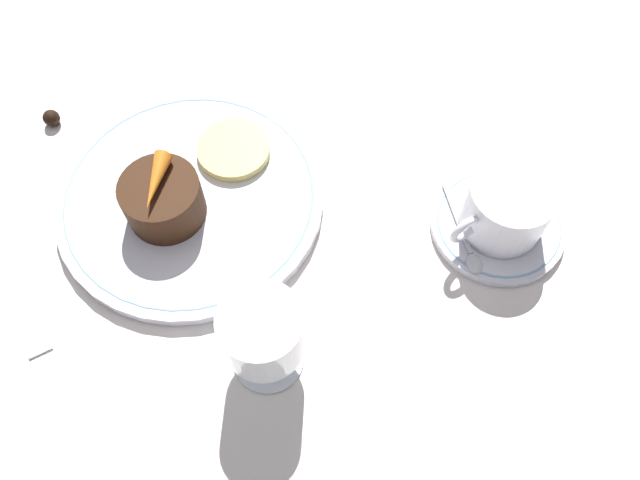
% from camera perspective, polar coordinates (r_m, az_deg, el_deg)
% --- Properties ---
extents(ground_plane, '(3.00, 3.00, 0.00)m').
position_cam_1_polar(ground_plane, '(0.65, -10.62, 1.71)').
color(ground_plane, white).
extents(dinner_plate, '(0.27, 0.27, 0.01)m').
position_cam_1_polar(dinner_plate, '(0.66, -11.69, 3.79)').
color(dinner_plate, white).
rests_on(dinner_plate, ground_plane).
extents(saucer, '(0.14, 0.14, 0.01)m').
position_cam_1_polar(saucer, '(0.66, 15.94, 1.38)').
color(saucer, white).
rests_on(saucer, ground_plane).
extents(coffee_cup, '(0.11, 0.08, 0.06)m').
position_cam_1_polar(coffee_cup, '(0.63, 16.68, 2.95)').
color(coffee_cup, white).
rests_on(coffee_cup, saucer).
extents(spoon, '(0.04, 0.10, 0.00)m').
position_cam_1_polar(spoon, '(0.63, 13.09, 0.17)').
color(spoon, silver).
rests_on(spoon, saucer).
extents(wine_glass, '(0.07, 0.07, 0.10)m').
position_cam_1_polar(wine_glass, '(0.52, -5.26, -8.59)').
color(wine_glass, silver).
rests_on(wine_glass, ground_plane).
extents(fork, '(0.03, 0.18, 0.01)m').
position_cam_1_polar(fork, '(0.67, -25.71, -4.36)').
color(fork, silver).
rests_on(fork, ground_plane).
extents(dessert_cake, '(0.08, 0.08, 0.05)m').
position_cam_1_polar(dessert_cake, '(0.63, -14.16, 3.60)').
color(dessert_cake, '#381E0F').
rests_on(dessert_cake, dinner_plate).
extents(carrot_garnish, '(0.05, 0.06, 0.02)m').
position_cam_1_polar(carrot_garnish, '(0.60, -14.83, 5.21)').
color(carrot_garnish, orange).
rests_on(carrot_garnish, dessert_cake).
extents(pineapple_slice, '(0.08, 0.08, 0.01)m').
position_cam_1_polar(pineapple_slice, '(0.67, -7.89, 8.22)').
color(pineapple_slice, '#EFE075').
rests_on(pineapple_slice, dinner_plate).
extents(chocolate_truffle, '(0.02, 0.02, 0.02)m').
position_cam_1_polar(chocolate_truffle, '(0.76, -23.35, 10.21)').
color(chocolate_truffle, black).
rests_on(chocolate_truffle, ground_plane).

